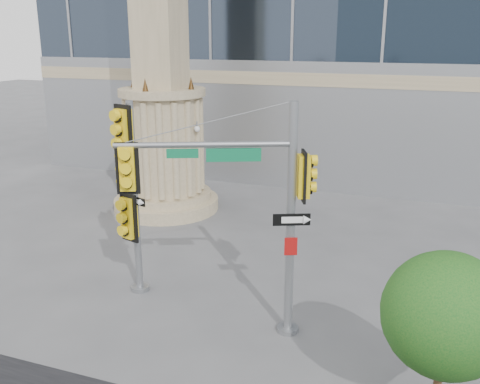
% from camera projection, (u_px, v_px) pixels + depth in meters
% --- Properties ---
extents(ground, '(120.00, 120.00, 0.00)m').
position_uv_depth(ground, '(213.00, 347.00, 12.79)').
color(ground, '#545456').
rests_on(ground, ground).
extents(monument, '(4.40, 4.40, 16.60)m').
position_uv_depth(monument, '(161.00, 78.00, 21.30)').
color(monument, tan).
rests_on(monument, ground).
extents(main_signal_pole, '(4.22, 2.12, 5.78)m').
position_uv_depth(main_signal_pole, '(247.00, 196.00, 12.41)').
color(main_signal_pole, slate).
rests_on(main_signal_pole, ground).
extents(secondary_signal_pole, '(0.95, 0.88, 5.52)m').
position_uv_depth(secondary_signal_pole, '(129.00, 184.00, 14.66)').
color(secondary_signal_pole, slate).
rests_on(secondary_signal_pole, ground).
extents(street_tree, '(2.32, 2.27, 3.62)m').
position_uv_depth(street_tree, '(448.00, 320.00, 9.40)').
color(street_tree, tan).
rests_on(street_tree, ground).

